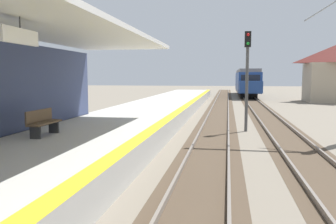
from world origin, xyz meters
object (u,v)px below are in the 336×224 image
(rail_signal_post, at_px, (247,71))
(platform_bench, at_px, (43,122))
(approaching_train, at_px, (247,81))
(distant_trackside_house, at_px, (335,72))

(rail_signal_post, bearing_deg, platform_bench, -132.00)
(approaching_train, distance_m, distant_trackside_house, 14.31)
(distant_trackside_house, bearing_deg, platform_bench, -119.96)
(rail_signal_post, distance_m, distant_trackside_house, 25.74)
(approaching_train, relative_size, platform_bench, 12.25)
(platform_bench, xyz_separation_m, distant_trackside_house, (17.98, 31.21, 1.96))
(approaching_train, height_order, platform_bench, approaching_train)
(approaching_train, bearing_deg, rail_signal_post, -92.98)
(approaching_train, relative_size, rail_signal_post, 3.77)
(rail_signal_post, xyz_separation_m, platform_bench, (-7.10, -7.88, -1.82))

